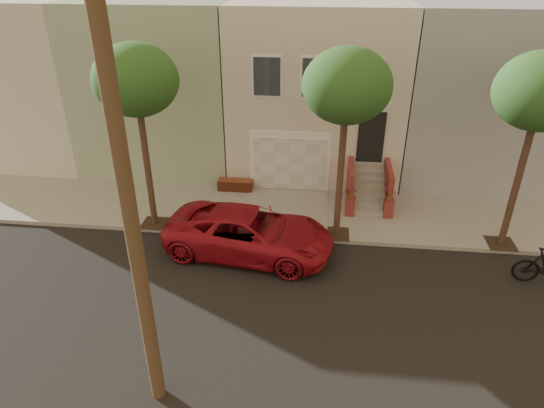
# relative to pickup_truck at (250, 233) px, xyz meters

# --- Properties ---
(ground) EXTENTS (90.00, 90.00, 0.00)m
(ground) POSITION_rel_pickup_truck_xyz_m (1.83, -2.65, -0.76)
(ground) COLOR black
(ground) RESTS_ON ground
(sidewalk) EXTENTS (40.00, 3.70, 0.15)m
(sidewalk) POSITION_rel_pickup_truck_xyz_m (1.83, 2.70, -0.68)
(sidewalk) COLOR gray
(sidewalk) RESTS_ON ground
(house_row) EXTENTS (33.10, 11.70, 7.00)m
(house_row) POSITION_rel_pickup_truck_xyz_m (1.83, 8.54, 2.89)
(house_row) COLOR #BCB0A0
(house_row) RESTS_ON sidewalk
(tree_left) EXTENTS (2.70, 2.57, 6.30)m
(tree_left) POSITION_rel_pickup_truck_xyz_m (-3.67, 1.25, 4.50)
(tree_left) COLOR #2D2116
(tree_left) RESTS_ON sidewalk
(tree_mid) EXTENTS (2.70, 2.57, 6.30)m
(tree_mid) POSITION_rel_pickup_truck_xyz_m (2.83, 1.25, 4.50)
(tree_mid) COLOR #2D2116
(tree_mid) RESTS_ON sidewalk
(tree_right) EXTENTS (2.70, 2.57, 6.30)m
(tree_right) POSITION_rel_pickup_truck_xyz_m (8.33, 1.25, 4.50)
(tree_right) COLOR #2D2116
(tree_right) RESTS_ON sidewalk
(pickup_truck) EXTENTS (5.75, 3.23, 1.52)m
(pickup_truck) POSITION_rel_pickup_truck_xyz_m (0.00, 0.00, 0.00)
(pickup_truck) COLOR #A3121F
(pickup_truck) RESTS_ON ground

